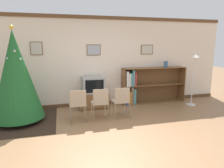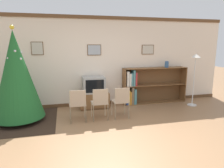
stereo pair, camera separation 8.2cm
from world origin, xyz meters
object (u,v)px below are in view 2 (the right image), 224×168
standing_lamp (195,66)px  bookshelf (144,87)px  vase (167,64)px  folding_chair_right (121,101)px  folding_chair_center (100,102)px  christmas_tree (16,75)px  television (94,85)px  tv_console (94,100)px  folding_chair_left (78,104)px

standing_lamp → bookshelf: bearing=156.5°
vase → folding_chair_right: bearing=-148.8°
folding_chair_center → folding_chair_right: 0.55m
christmas_tree → television: 2.09m
tv_console → folding_chair_right: (0.55, -1.05, 0.24)m
tv_console → folding_chair_left: folding_chair_left is taller
television → folding_chair_right: television is taller
tv_console → standing_lamp: (3.02, -0.50, 1.00)m
folding_chair_left → vase: size_ratio=4.12×
tv_console → folding_chair_left: (-0.55, -1.05, 0.24)m
vase → standing_lamp: bearing=-41.5°
standing_lamp → tv_console: bearing=170.7°
christmas_tree → folding_chair_center: christmas_tree is taller
christmas_tree → folding_chair_right: bearing=-9.5°
vase → standing_lamp: standing_lamp is taller
folding_chair_center → standing_lamp: bearing=10.4°
tv_console → folding_chair_center: size_ratio=1.06×
folding_chair_right → standing_lamp: (2.47, 0.55, 0.76)m
folding_chair_left → bookshelf: size_ratio=0.39×
folding_chair_right → tv_console: bearing=117.5°
folding_chair_center → folding_chair_left: bearing=180.0°
folding_chair_center → standing_lamp: (3.02, 0.55, 0.76)m
christmas_tree → folding_chair_right: size_ratio=2.80×
tv_console → television: television is taller
television → folding_chair_center: bearing=-90.0°
television → vase: (2.38, 0.07, 0.54)m
christmas_tree → folding_chair_right: (2.49, -0.41, -0.68)m
tv_console → vase: size_ratio=4.36×
television → bookshelf: bookshelf is taller
christmas_tree → standing_lamp: christmas_tree is taller
television → folding_chair_left: 1.21m
bookshelf → standing_lamp: bearing=-23.5°
folding_chair_right → vase: vase is taller
television → standing_lamp: 3.10m
christmas_tree → folding_chair_center: size_ratio=2.80×
christmas_tree → tv_console: 2.24m
christmas_tree → folding_chair_right: christmas_tree is taller
folding_chair_left → standing_lamp: (3.56, 0.55, 0.76)m
folding_chair_right → standing_lamp: bearing=12.6°
folding_chair_left → folding_chair_center: same height
folding_chair_right → vase: bearing=31.2°
folding_chair_center → bookshelf: (1.64, 1.16, 0.07)m
television → folding_chair_center: 1.07m
christmas_tree → bookshelf: bearing=11.7°
christmas_tree → vase: bearing=9.2°
folding_chair_right → bookshelf: bookshelf is taller
christmas_tree → standing_lamp: bearing=1.6°
folding_chair_right → folding_chair_left: bearing=180.0°
television → vase: bearing=1.6°
tv_console → folding_chair_right: bearing=-62.5°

